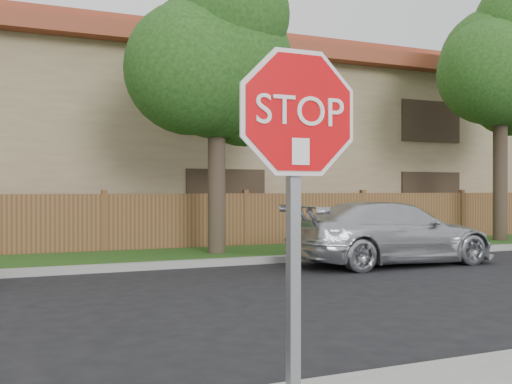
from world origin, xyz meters
name	(u,v)px	position (x,y,z in m)	size (l,w,h in m)	color
far_curb	(130,267)	(0.00, 8.15, 0.07)	(70.00, 0.30, 0.15)	gray
grass_strip	(116,259)	(0.00, 9.80, 0.06)	(70.00, 3.00, 0.12)	#1E4714
fence	(104,224)	(0.00, 11.40, 0.80)	(70.00, 0.12, 1.60)	brown
apartment_building	(77,137)	(0.00, 17.00, 3.53)	(35.20, 9.20, 7.20)	#8E7658
tree_mid	(219,63)	(2.52, 9.57, 4.87)	(4.80, 3.90, 7.35)	#382B21
tree_right	(504,67)	(12.02, 9.57, 5.57)	(4.80, 3.90, 8.20)	#382B21
stop_sign	(297,170)	(-1.05, -1.48, 1.83)	(1.01, 0.13, 2.55)	gray
sedan_right	(392,233)	(5.69, 6.77, 0.72)	(2.01, 4.94, 1.43)	silver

